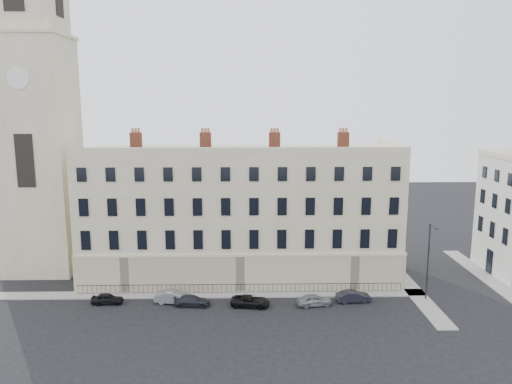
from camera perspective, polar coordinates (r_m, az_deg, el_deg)
ground at (r=50.57m, az=5.15°, el=-13.67°), size 160.00×160.00×0.00m
terrace at (r=59.31m, az=-1.76°, el=-2.37°), size 36.22×12.22×17.00m
church_tower at (r=64.77m, az=-23.79°, el=7.81°), size 8.00×8.13×44.00m
pavement_terrace at (r=55.05m, az=-6.06°, el=-11.56°), size 48.00×2.00×0.12m
pavement_east_return at (r=60.52m, az=16.80°, el=-9.90°), size 2.00×24.00×0.12m
pavement_adjacent at (r=65.96m, az=24.65°, el=-8.73°), size 2.00×20.00×0.12m
railings at (r=55.05m, az=-1.81°, el=-10.96°), size 35.00×0.04×0.96m
car_a at (r=54.56m, az=-16.63°, el=-11.61°), size 3.23×1.32×1.10m
car_b at (r=53.17m, az=-9.33°, el=-11.77°), size 4.12×1.93×1.31m
car_c at (r=52.33m, az=-7.29°, el=-12.23°), size 3.78×1.74×1.07m
car_d at (r=51.79m, az=-0.65°, el=-12.36°), size 4.22×2.37×1.11m
car_e at (r=52.28m, az=6.65°, el=-12.15°), size 3.73×1.91×1.21m
car_f at (r=53.78m, az=11.09°, el=-11.64°), size 3.72×1.59×1.19m
streetlamp at (r=54.90m, az=19.13°, el=-7.17°), size 0.26×1.79×8.25m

